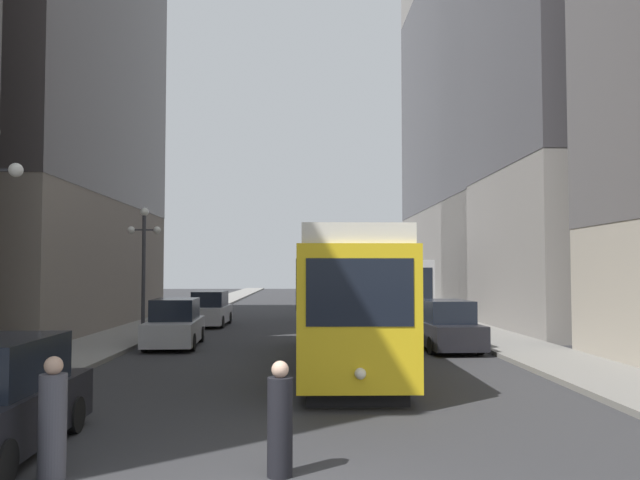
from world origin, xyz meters
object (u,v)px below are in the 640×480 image
object	(u,v)px
transit_bus	(390,287)
parked_car_left_far	(175,324)
lamp_post_left_far	(144,251)
parked_car_left_near	(210,310)
pedestrian_crossing_near	(280,422)
pedestrian_crossing_far	(53,422)
parked_car_right_far	(444,327)
streetcar	(342,297)

from	to	relation	value
transit_bus	parked_car_left_far	bearing A→B (deg)	-130.90
transit_bus	lamp_post_left_far	distance (m)	15.32
parked_car_left_near	parked_car_left_far	world-z (taller)	same
parked_car_left_far	pedestrian_crossing_near	size ratio (longest dim) A/B	3.06
parked_car_left_near	pedestrian_crossing_far	world-z (taller)	parked_car_left_near
parked_car_left_near	pedestrian_crossing_far	xyz separation A→B (m)	(1.40, -25.44, -0.06)
pedestrian_crossing_near	lamp_post_left_far	distance (m)	20.00
parked_car_right_far	lamp_post_left_far	distance (m)	13.01
streetcar	parked_car_right_far	xyz separation A→B (m)	(4.02, 4.13, -1.26)
parked_car_left_near	pedestrian_crossing_near	bearing A→B (deg)	-79.01
parked_car_right_far	lamp_post_left_far	xyz separation A→B (m)	(-12.00, 4.10, 2.89)
transit_bus	pedestrian_crossing_near	bearing A→B (deg)	-102.77
parked_car_left_far	lamp_post_left_far	xyz separation A→B (m)	(-1.90, 2.82, 2.89)
transit_bus	streetcar	bearing A→B (deg)	-104.26
parked_car_left_near	pedestrian_crossing_near	size ratio (longest dim) A/B	3.08
streetcar	parked_car_right_far	size ratio (longest dim) A/B	2.63
parked_car_right_far	pedestrian_crossing_far	size ratio (longest dim) A/B	2.94
transit_bus	parked_car_left_near	xyz separation A→B (m)	(-9.99, -2.79, -1.10)
pedestrian_crossing_near	parked_car_left_near	bearing A→B (deg)	-132.63
parked_car_left_near	parked_car_right_far	world-z (taller)	same
pedestrian_crossing_near	pedestrian_crossing_far	distance (m)	3.14
pedestrian_crossing_near	lamp_post_left_far	world-z (taller)	lamp_post_left_far
parked_car_left_far	pedestrian_crossing_near	xyz separation A→B (m)	(4.55, -15.87, -0.10)
parked_car_left_far	pedestrian_crossing_near	world-z (taller)	parked_car_left_far
parked_car_right_far	lamp_post_left_far	bearing A→B (deg)	-22.03
pedestrian_crossing_far	lamp_post_left_far	bearing A→B (deg)	90.17
parked_car_right_far	parked_car_left_near	bearing A→B (deg)	-50.06
transit_bus	parked_car_left_far	world-z (taller)	transit_bus
lamp_post_left_far	parked_car_right_far	bearing A→B (deg)	-18.88
pedestrian_crossing_far	streetcar	bearing A→B (deg)	56.17
transit_bus	parked_car_left_near	distance (m)	10.43
transit_bus	pedestrian_crossing_near	world-z (taller)	transit_bus
lamp_post_left_far	pedestrian_crossing_far	bearing A→B (deg)	-80.02
transit_bus	lamp_post_left_far	world-z (taller)	lamp_post_left_far
parked_car_left_far	lamp_post_left_far	world-z (taller)	lamp_post_left_far
parked_car_left_near	streetcar	bearing A→B (deg)	-66.98
streetcar	parked_car_right_far	distance (m)	5.90
parked_car_right_far	pedestrian_crossing_near	world-z (taller)	parked_car_right_far
pedestrian_crossing_near	pedestrian_crossing_far	xyz separation A→B (m)	(-3.14, -0.06, 0.04)
pedestrian_crossing_near	parked_car_left_far	bearing A→B (deg)	-126.79
transit_bus	pedestrian_crossing_far	xyz separation A→B (m)	(-8.59, -28.24, -1.16)
streetcar	transit_bus	xyz separation A→B (m)	(3.91, 17.72, -0.15)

